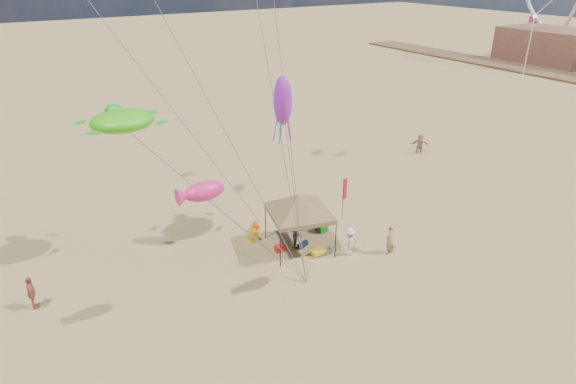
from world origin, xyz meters
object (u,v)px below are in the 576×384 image
at_px(canopy_tent, 300,196).
at_px(person_near_a, 390,239).
at_px(person_far_c, 420,144).
at_px(chair_yellow, 253,236).
at_px(person_far_a, 32,293).
at_px(beach_cart, 319,252).
at_px(cooler_red, 280,248).
at_px(cooler_blue, 315,213).
at_px(chair_green, 322,226).
at_px(person_near_c, 350,242).
at_px(person_near_b, 298,234).
at_px(lamp_north, 531,35).
at_px(feather_flag, 344,192).

relative_size(canopy_tent, person_near_a, 3.35).
bearing_deg(person_near_a, person_far_c, -161.54).
height_order(chair_yellow, person_far_a, person_far_a).
bearing_deg(beach_cart, cooler_red, 138.36).
bearing_deg(cooler_blue, chair_green, -112.90).
height_order(canopy_tent, person_near_c, canopy_tent).
height_order(person_near_a, person_near_b, person_near_a).
xyz_separation_m(cooler_blue, person_near_a, (0.91, -5.87, 0.72)).
xyz_separation_m(chair_green, beach_cart, (-1.69, -2.04, -0.15)).
distance_m(chair_green, beach_cart, 2.65).
distance_m(chair_green, person_far_c, 16.37).
relative_size(chair_green, person_far_a, 0.41).
bearing_deg(person_far_c, person_near_c, -106.71).
height_order(beach_cart, lamp_north, lamp_north).
xyz_separation_m(chair_yellow, person_far_c, (19.09, 5.34, 0.48)).
xyz_separation_m(person_near_c, lamp_north, (51.97, 24.59, 4.68)).
xyz_separation_m(feather_flag, chair_yellow, (-6.21, 0.60, -1.55)).
bearing_deg(person_near_b, canopy_tent, -143.46).
xyz_separation_m(cooler_blue, person_near_c, (-1.06, -4.80, 0.64)).
xyz_separation_m(person_near_a, person_near_b, (-3.91, 3.37, -0.14)).
distance_m(chair_yellow, beach_cart, 4.06).
relative_size(cooler_red, person_far_c, 0.33).
xyz_separation_m(person_near_b, person_far_c, (17.19, 7.19, 0.05)).
bearing_deg(chair_green, beach_cart, -129.65).
xyz_separation_m(chair_green, lamp_north, (51.70, 21.67, 5.17)).
bearing_deg(feather_flag, chair_yellow, 174.51).
bearing_deg(canopy_tent, cooler_blue, 41.80).
relative_size(person_near_c, person_far_c, 1.01).
relative_size(beach_cart, person_near_b, 0.58).
xyz_separation_m(feather_flag, person_near_c, (-2.37, -3.55, -1.06)).
bearing_deg(lamp_north, chair_yellow, -159.88).
distance_m(cooler_blue, person_near_a, 5.98).
height_order(person_far_a, lamp_north, lamp_north).
bearing_deg(cooler_red, chair_yellow, 112.89).
bearing_deg(beach_cart, canopy_tent, 113.03).
distance_m(chair_green, person_near_c, 2.98).
height_order(beach_cart, person_near_c, person_near_c).
bearing_deg(chair_green, canopy_tent, -159.88).
distance_m(canopy_tent, person_far_c, 18.87).
height_order(person_far_a, person_far_c, person_far_a).
height_order(cooler_blue, lamp_north, lamp_north).
height_order(chair_green, beach_cart, chair_green).
distance_m(cooler_blue, person_far_a, 16.60).
height_order(canopy_tent, person_far_c, canopy_tent).
xyz_separation_m(person_near_c, person_far_a, (-15.52, 4.27, 0.03)).
xyz_separation_m(chair_yellow, lamp_north, (55.80, 20.44, 5.17)).
height_order(chair_green, chair_yellow, same).
distance_m(beach_cart, lamp_north, 58.65).
bearing_deg(canopy_tent, chair_green, 20.12).
bearing_deg(chair_yellow, lamp_north, 20.12).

